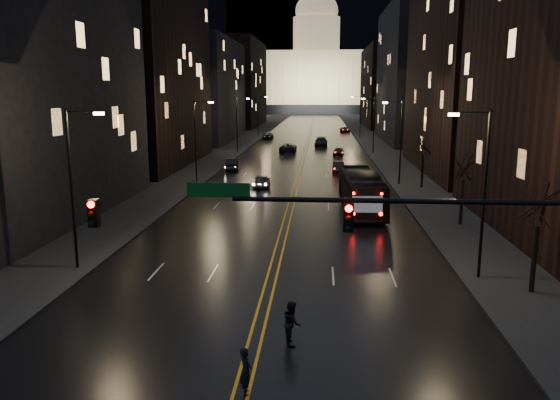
% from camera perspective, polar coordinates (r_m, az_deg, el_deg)
% --- Properties ---
extents(ground, '(900.00, 900.00, 0.00)m').
position_cam_1_polar(ground, '(20.98, -3.26, -16.73)').
color(ground, black).
rests_on(ground, ground).
extents(road, '(20.00, 320.00, 0.02)m').
position_cam_1_polar(road, '(148.70, 3.27, 7.46)').
color(road, black).
rests_on(road, ground).
extents(sidewalk_left, '(8.00, 320.00, 0.16)m').
position_cam_1_polar(sidewalk_left, '(149.59, -2.15, 7.52)').
color(sidewalk_left, black).
rests_on(sidewalk_left, ground).
extents(sidewalk_right, '(8.00, 320.00, 0.16)m').
position_cam_1_polar(sidewalk_right, '(149.12, 8.70, 7.39)').
color(sidewalk_right, black).
rests_on(sidewalk_right, ground).
extents(center_line, '(0.62, 320.00, 0.01)m').
position_cam_1_polar(center_line, '(148.70, 3.27, 7.47)').
color(center_line, orange).
rests_on(center_line, road).
extents(building_left_near, '(12.00, 28.00, 22.00)m').
position_cam_1_polar(building_left_near, '(46.71, -26.57, 11.53)').
color(building_left_near, black).
rests_on(building_left_near, ground).
extents(building_left_mid, '(12.00, 30.00, 28.00)m').
position_cam_1_polar(building_left_mid, '(76.19, -14.19, 14.07)').
color(building_left_mid, black).
rests_on(building_left_mid, ground).
extents(building_left_far, '(12.00, 34.00, 20.00)m').
position_cam_1_polar(building_left_far, '(112.83, -7.96, 11.24)').
color(building_left_far, black).
rests_on(building_left_far, ground).
extents(building_left_dist, '(12.00, 40.00, 24.00)m').
position_cam_1_polar(building_left_dist, '(160.10, -4.32, 12.01)').
color(building_left_dist, black).
rests_on(building_left_dist, ground).
extents(building_right_tall, '(12.00, 30.00, 38.00)m').
position_cam_1_polar(building_right_tall, '(71.40, 20.22, 17.98)').
color(building_right_tall, black).
rests_on(building_right_tall, ground).
extents(building_right_mid, '(12.00, 34.00, 26.00)m').
position_cam_1_polar(building_right_mid, '(111.94, 14.07, 12.56)').
color(building_right_mid, black).
rests_on(building_right_mid, ground).
extents(building_right_dist, '(12.00, 40.00, 22.00)m').
position_cam_1_polar(building_right_dist, '(159.44, 11.10, 11.48)').
color(building_right_dist, black).
rests_on(building_right_dist, ground).
extents(mountain_ridge, '(520.00, 60.00, 130.00)m').
position_cam_1_polar(mountain_ridge, '(403.90, 10.05, 18.96)').
color(mountain_ridge, black).
rests_on(mountain_ridge, ground).
extents(capitol, '(90.00, 50.00, 58.50)m').
position_cam_1_polar(capitol, '(268.47, 3.77, 12.81)').
color(capitol, black).
rests_on(capitol, ground).
extents(traffic_signal, '(17.29, 0.45, 7.00)m').
position_cam_1_polar(traffic_signal, '(19.26, 14.30, -3.34)').
color(traffic_signal, black).
rests_on(traffic_signal, ground).
extents(streetlamp_right_near, '(2.13, 0.25, 9.00)m').
position_cam_1_polar(streetlamp_right_near, '(29.93, 20.29, 1.42)').
color(streetlamp_right_near, black).
rests_on(streetlamp_right_near, ground).
extents(streetlamp_left_near, '(2.13, 0.25, 9.00)m').
position_cam_1_polar(streetlamp_left_near, '(31.68, -20.70, 1.90)').
color(streetlamp_left_near, black).
rests_on(streetlamp_left_near, ground).
extents(streetlamp_right_mid, '(2.13, 0.25, 9.00)m').
position_cam_1_polar(streetlamp_right_mid, '(59.14, 12.36, 6.40)').
color(streetlamp_right_mid, black).
rests_on(streetlamp_right_mid, ground).
extents(streetlamp_left_mid, '(2.13, 0.25, 9.00)m').
position_cam_1_polar(streetlamp_left_mid, '(60.04, -8.67, 6.60)').
color(streetlamp_left_mid, black).
rests_on(streetlamp_left_mid, ground).
extents(streetlamp_right_far, '(2.13, 0.25, 9.00)m').
position_cam_1_polar(streetlamp_right_far, '(88.87, 9.67, 8.04)').
color(streetlamp_right_far, black).
rests_on(streetlamp_right_far, ground).
extents(streetlamp_left_far, '(2.13, 0.25, 9.00)m').
position_cam_1_polar(streetlamp_left_far, '(89.48, -4.40, 8.19)').
color(streetlamp_left_far, black).
rests_on(streetlamp_left_far, ground).
extents(streetlamp_right_dist, '(2.13, 0.25, 9.00)m').
position_cam_1_polar(streetlamp_right_dist, '(118.74, 8.32, 8.86)').
color(streetlamp_right_dist, black).
rests_on(streetlamp_right_dist, ground).
extents(streetlamp_left_dist, '(2.13, 0.25, 9.00)m').
position_cam_1_polar(streetlamp_left_dist, '(119.20, -2.23, 8.97)').
color(streetlamp_left_dist, black).
rests_on(streetlamp_left_dist, ground).
extents(tree_right_near, '(2.40, 2.40, 6.65)m').
position_cam_1_polar(tree_right_near, '(28.86, 25.47, -0.45)').
color(tree_right_near, black).
rests_on(tree_right_near, ground).
extents(tree_right_mid, '(2.40, 2.40, 6.65)m').
position_cam_1_polar(tree_right_mid, '(42.04, 18.68, 3.41)').
color(tree_right_mid, black).
rests_on(tree_right_mid, ground).
extents(tree_right_far, '(2.40, 2.40, 6.65)m').
position_cam_1_polar(tree_right_far, '(57.57, 14.78, 5.60)').
color(tree_right_far, black).
rests_on(tree_right_far, ground).
extents(bus, '(3.32, 12.09, 3.34)m').
position_cam_1_polar(bus, '(45.94, 8.49, 0.90)').
color(bus, black).
rests_on(bus, ground).
extents(oncoming_car_a, '(1.68, 4.00, 1.35)m').
position_cam_1_polar(oncoming_car_a, '(56.76, -1.91, 1.97)').
color(oncoming_car_a, black).
rests_on(oncoming_car_a, ground).
extents(oncoming_car_b, '(2.03, 4.76, 1.52)m').
position_cam_1_polar(oncoming_car_b, '(69.59, -4.93, 3.73)').
color(oncoming_car_b, black).
rests_on(oncoming_car_b, ground).
extents(oncoming_car_c, '(2.75, 5.53, 1.50)m').
position_cam_1_polar(oncoming_car_c, '(90.27, 0.86, 5.49)').
color(oncoming_car_c, black).
rests_on(oncoming_car_c, ground).
extents(oncoming_car_d, '(2.10, 5.01, 1.44)m').
position_cam_1_polar(oncoming_car_d, '(115.77, -1.26, 6.75)').
color(oncoming_car_d, black).
rests_on(oncoming_car_d, ground).
extents(receding_car_a, '(1.58, 4.11, 1.34)m').
position_cam_1_polar(receding_car_a, '(67.97, 6.12, 3.45)').
color(receding_car_a, black).
rests_on(receding_car_a, ground).
extents(receding_car_b, '(1.96, 4.06, 1.34)m').
position_cam_1_polar(receding_car_b, '(85.61, 6.13, 5.05)').
color(receding_car_b, black).
rests_on(receding_car_b, ground).
extents(receding_car_c, '(2.44, 5.73, 1.65)m').
position_cam_1_polar(receding_car_c, '(99.56, 4.32, 6.04)').
color(receding_car_c, black).
rests_on(receding_car_c, ground).
extents(receding_car_d, '(2.35, 4.91, 1.35)m').
position_cam_1_polar(receding_car_d, '(135.56, 6.79, 7.32)').
color(receding_car_d, black).
rests_on(receding_car_d, ground).
extents(pedestrian_a, '(0.50, 0.66, 1.63)m').
position_cam_1_polar(pedestrian_a, '(18.83, -3.61, -17.41)').
color(pedestrian_a, black).
rests_on(pedestrian_a, ground).
extents(pedestrian_b, '(0.63, 0.93, 1.77)m').
position_cam_1_polar(pedestrian_b, '(22.06, 1.25, -12.69)').
color(pedestrian_b, black).
rests_on(pedestrian_b, ground).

